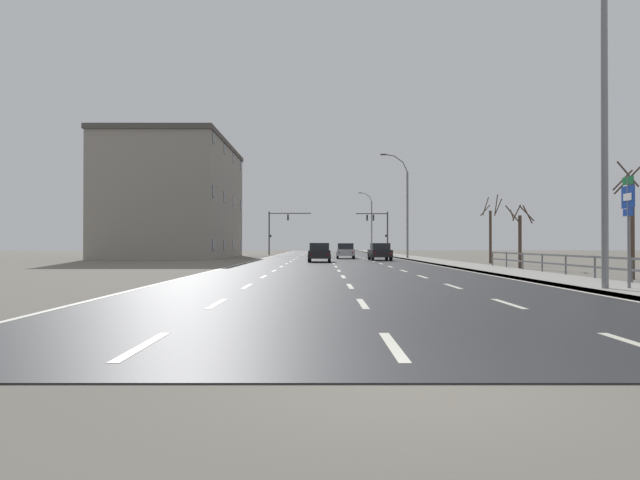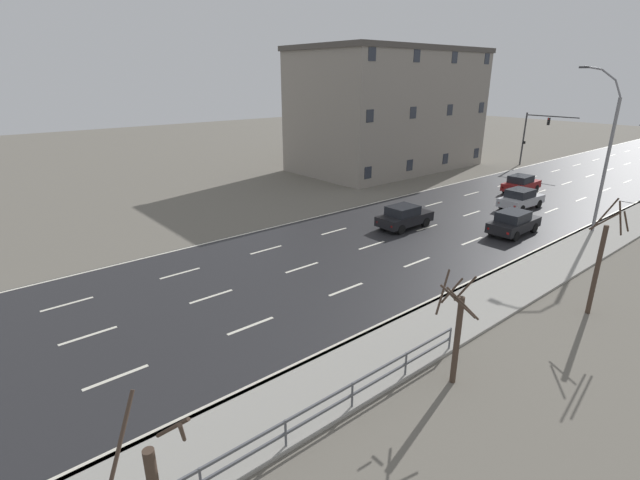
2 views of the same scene
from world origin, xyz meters
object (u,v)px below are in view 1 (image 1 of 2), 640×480
at_px(street_lamp_distant, 369,223).
at_px(street_lamp_foreground, 598,110).
at_px(highway_sign, 626,217).
at_px(car_distant, 318,252).
at_px(car_mid_centre, 344,251).
at_px(car_far_left, 318,250).
at_px(car_far_right, 378,252).
at_px(traffic_signal_left, 275,226).
at_px(street_lamp_midground, 404,208).
at_px(brick_building, 174,200).
at_px(traffic_signal_right, 378,226).

bearing_deg(street_lamp_distant, street_lamp_foreground, -89.99).
relative_size(highway_sign, car_distant, 0.86).
relative_size(car_mid_centre, car_far_left, 1.00).
relative_size(street_lamp_foreground, street_lamp_distant, 1.11).
distance_m(highway_sign, car_far_left, 44.46).
height_order(car_far_right, car_distant, same).
bearing_deg(traffic_signal_left, street_lamp_foreground, -75.84).
bearing_deg(car_far_left, street_lamp_foreground, -80.85).
distance_m(highway_sign, car_distant, 29.32).
relative_size(street_lamp_midground, traffic_signal_left, 1.76).
relative_size(car_distant, brick_building, 0.20).
height_order(street_lamp_foreground, traffic_signal_left, street_lamp_foreground).
bearing_deg(car_far_left, car_mid_centre, -64.38).
bearing_deg(car_mid_centre, traffic_signal_left, 116.74).
relative_size(car_far_right, brick_building, 0.20).
relative_size(highway_sign, car_far_left, 0.85).
xyz_separation_m(street_lamp_midground, brick_building, (-24.38, 6.64, 1.26)).
bearing_deg(street_lamp_midground, traffic_signal_right, 91.67).
height_order(street_lamp_distant, car_distant, street_lamp_distant).
bearing_deg(car_distant, street_lamp_foreground, -72.52).
height_order(highway_sign, car_far_right, highway_sign).
distance_m(traffic_signal_right, car_mid_centre, 17.41).
bearing_deg(highway_sign, traffic_signal_right, 91.58).
relative_size(street_lamp_midground, car_far_left, 2.51).
bearing_deg(highway_sign, car_far_left, 102.23).
height_order(highway_sign, traffic_signal_right, traffic_signal_right).
bearing_deg(street_lamp_foreground, highway_sign, 7.90).
distance_m(car_far_right, car_distant, 7.04).
xyz_separation_m(highway_sign, traffic_signal_right, (-1.51, 54.72, 1.66)).
height_order(car_far_right, car_far_left, same).
bearing_deg(car_mid_centre, traffic_signal_right, 73.72).
bearing_deg(traffic_signal_left, traffic_signal_right, -7.06).
relative_size(car_mid_centre, car_distant, 1.01).
bearing_deg(car_far_left, brick_building, 178.70).
xyz_separation_m(car_far_right, car_far_left, (-5.40, 11.24, 0.00)).
xyz_separation_m(car_distant, brick_building, (-15.91, 15.54, 5.53)).
xyz_separation_m(highway_sign, brick_building, (-25.36, 43.26, 4.06)).
bearing_deg(street_lamp_foreground, street_lamp_distant, 90.01).
height_order(street_lamp_midground, car_far_left, street_lamp_midground).
xyz_separation_m(street_lamp_midground, highway_sign, (0.98, -36.63, -2.80)).
distance_m(car_far_left, brick_building, 16.88).
distance_m(traffic_signal_right, traffic_signal_left, 13.78).
distance_m(traffic_signal_left, brick_building, 16.80).
bearing_deg(street_lamp_midground, traffic_signal_left, 125.67).
xyz_separation_m(street_lamp_foreground, highway_sign, (0.92, 0.13, -3.27)).
bearing_deg(car_distant, brick_building, 136.11).
bearing_deg(highway_sign, brick_building, 120.38).
height_order(car_mid_centre, brick_building, brick_building).
bearing_deg(traffic_signal_right, traffic_signal_left, 172.94).
height_order(highway_sign, car_mid_centre, highway_sign).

